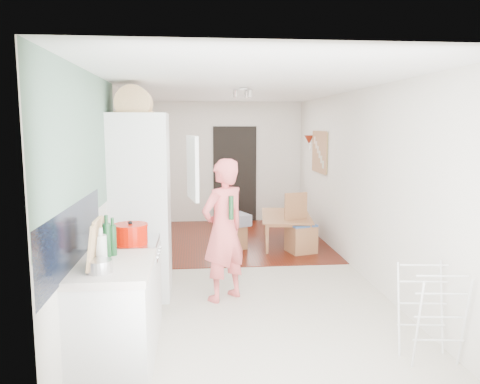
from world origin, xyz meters
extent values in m
cube|color=beige|center=(0.00, 0.00, 0.00)|extent=(3.20, 7.00, 0.01)
cube|color=#591307|center=(0.00, 1.85, 0.01)|extent=(3.20, 3.30, 0.01)
cube|color=slate|center=(-1.59, -2.00, 1.85)|extent=(0.02, 3.00, 1.30)
cube|color=black|center=(-1.59, -2.55, 1.15)|extent=(0.02, 1.90, 0.50)
cube|color=black|center=(0.20, 3.48, 1.00)|extent=(0.90, 0.04, 2.00)
cube|color=silver|center=(-1.30, -2.55, 0.43)|extent=(0.60, 0.90, 0.86)
cube|color=beige|center=(-1.30, -2.55, 0.89)|extent=(0.62, 0.92, 0.06)
cube|color=silver|center=(-1.30, -1.80, 0.44)|extent=(0.60, 0.60, 0.88)
cube|color=silver|center=(-1.30, -1.80, 0.90)|extent=(0.60, 0.60, 0.04)
cube|color=silver|center=(-1.27, -0.78, 1.07)|extent=(0.66, 0.66, 2.15)
cube|color=silver|center=(-0.66, -1.08, 1.55)|extent=(0.14, 0.56, 0.70)
cube|color=white|center=(-0.96, -0.78, 1.55)|extent=(0.02, 0.52, 0.66)
cube|color=tan|center=(1.58, 1.90, 1.55)|extent=(0.03, 0.90, 0.70)
cube|color=#975E37|center=(1.57, 1.90, 1.55)|extent=(0.00, 0.94, 0.74)
cone|color=maroon|center=(1.54, 2.55, 1.75)|extent=(0.18, 0.18, 0.16)
imported|color=#E95D5E|center=(-0.32, -1.00, 0.97)|extent=(0.84, 0.80, 1.94)
imported|color=#975E37|center=(0.92, 1.44, 0.22)|extent=(0.84, 1.31, 0.43)
cube|color=gray|center=(0.01, 1.21, 0.50)|extent=(0.54, 0.54, 0.18)
cylinder|color=#BE0F00|center=(-1.24, -1.92, 1.01)|extent=(0.38, 0.38, 0.19)
cylinder|color=silver|center=(-1.35, -2.77, 0.97)|extent=(0.19, 0.19, 0.09)
cylinder|color=#143E1D|center=(-0.24, -1.12, 1.10)|extent=(0.06, 0.06, 0.27)
cylinder|color=#143E1D|center=(-1.37, -2.34, 1.06)|extent=(0.08, 0.08, 0.29)
cylinder|color=#143E1D|center=(-1.33, -2.31, 1.05)|extent=(0.06, 0.06, 0.26)
cylinder|color=beige|center=(-1.38, -2.59, 1.04)|extent=(0.12, 0.12, 0.24)
cylinder|color=tan|center=(-1.45, -2.04, 1.03)|extent=(0.06, 0.06, 0.22)
cylinder|color=tan|center=(-1.42, -2.17, 1.04)|extent=(0.07, 0.07, 0.24)
camera|label=1|loc=(-0.64, -6.24, 2.01)|focal=35.00mm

